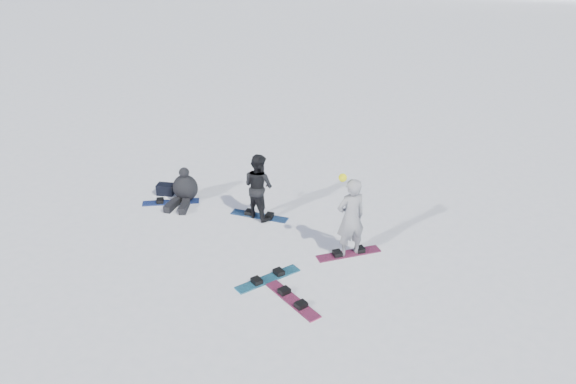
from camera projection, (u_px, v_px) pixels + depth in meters
The scene contains 10 objects.
ground at pixel (317, 268), 12.28m from camera, with size 420.00×420.00×0.00m, color white.
snowboarder_woman at pixel (351, 218), 12.35m from camera, with size 0.82×0.78×2.04m.
snowboarder_man at pixel (259, 186), 14.00m from camera, with size 0.83×0.65×1.72m, color black.
seated_rider at pixel (184, 189), 14.98m from camera, with size 0.73×1.16×0.96m.
gear_bag at pixel (166, 189), 15.47m from camera, with size 0.45×0.30×0.30m, color black.
snowboard_woman at pixel (349, 254), 12.77m from camera, with size 1.50×0.28×0.03m, color #921F4C.
snowboard_man at pixel (259, 216), 14.37m from camera, with size 1.50×0.28×0.03m, color navy.
snowboard_loose_b at pixel (292, 300), 11.22m from camera, with size 1.50×0.28×0.03m, color #9C2250.
snowboard_loose_c at pixel (171, 202), 15.06m from camera, with size 1.50×0.28×0.03m, color navy.
snowboard_loose_a at pixel (268, 279), 11.88m from camera, with size 1.50×0.28×0.03m, color teal.
Camera 1 is at (1.98, -10.10, 6.93)m, focal length 35.00 mm.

